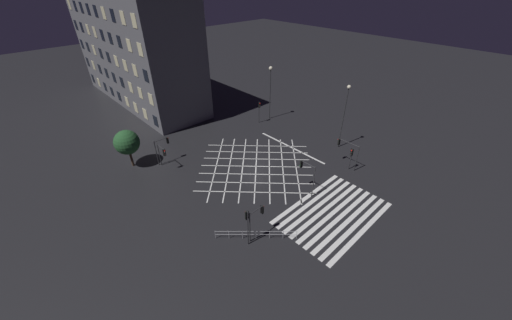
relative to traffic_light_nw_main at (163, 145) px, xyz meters
name	(u,v)px	position (x,y,z in m)	size (l,w,h in m)	color
ground_plane	(256,166)	(8.35, -9.45, -2.72)	(200.00, 200.00, 0.00)	black
road_markings	(302,192)	(8.65, -17.17, -2.71)	(18.40, 25.40, 0.01)	silver
office_building	(134,45)	(8.34, 23.72, 7.96)	(10.06, 33.41, 21.35)	slate
traffic_light_nw_main	(163,145)	(0.00, 0.00, 0.00)	(2.13, 0.36, 3.72)	#2D2D30
traffic_light_ne_cross	(259,108)	(17.93, -0.11, 0.00)	(0.36, 0.39, 3.80)	#2D2D30
traffic_light_se_cross	(347,148)	(17.20, -17.47, 0.12)	(0.36, 3.18, 3.81)	#2D2D30
traffic_light_sw_cross	(247,221)	(-1.30, -18.47, 0.36)	(0.36, 0.39, 4.31)	#2D2D30
traffic_light_se_main	(351,155)	(16.83, -18.46, -0.40)	(0.39, 0.36, 3.24)	#2D2D30
traffic_light_median_south	(307,171)	(8.91, -17.34, 0.39)	(0.36, 2.22, 4.24)	#2D2D30
traffic_light_sw_main	(257,216)	(0.04, -18.42, 0.03)	(1.91, 0.36, 3.78)	#2D2D30
traffic_light_nw_cross	(162,153)	(-0.86, -1.39, -0.22)	(0.36, 2.08, 3.42)	#2D2D30
street_lamp_east	(346,106)	(20.90, -14.22, 3.96)	(0.52, 0.52, 9.58)	#2D2D30
street_lamp_west	(270,79)	(20.44, -0.13, 4.43)	(0.64, 0.64, 9.28)	#2D2D30
street_tree_near	(127,142)	(-3.74, 2.22, 0.94)	(3.25, 3.25, 5.29)	#473323
pedestrian_railing	(256,234)	(-0.27, -18.58, -2.05)	(5.90, 5.57, 1.05)	#B7B7BC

